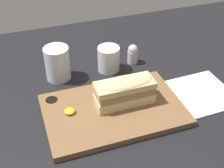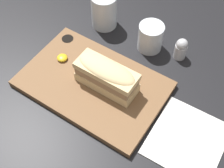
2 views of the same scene
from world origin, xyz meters
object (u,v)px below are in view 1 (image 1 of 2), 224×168
(sandwich, at_px, (125,90))
(wine_glass, at_px, (109,59))
(napkin, at_px, (202,93))
(salt_shaker, at_px, (133,54))
(water_glass, at_px, (58,65))
(serving_board, at_px, (113,110))

(sandwich, bearing_deg, wine_glass, 84.27)
(napkin, height_order, salt_shaker, salt_shaker)
(water_glass, bearing_deg, serving_board, -63.28)
(serving_board, bearing_deg, sandwich, 17.15)
(water_glass, bearing_deg, sandwich, -54.39)
(wine_glass, bearing_deg, salt_shaker, 9.14)
(serving_board, height_order, napkin, serving_board)
(serving_board, relative_size, salt_shaker, 5.61)
(serving_board, bearing_deg, napkin, -1.34)
(serving_board, bearing_deg, salt_shaker, 56.32)
(serving_board, distance_m, salt_shaker, 0.27)
(water_glass, height_order, salt_shaker, water_glass)
(serving_board, relative_size, water_glass, 3.51)
(serving_board, distance_m, wine_glass, 0.22)
(water_glass, distance_m, wine_glass, 0.17)
(sandwich, height_order, water_glass, water_glass)
(serving_board, relative_size, napkin, 2.01)
(water_glass, xyz_separation_m, napkin, (0.39, -0.22, -0.05))
(napkin, xyz_separation_m, salt_shaker, (-0.14, 0.23, 0.03))
(sandwich, xyz_separation_m, napkin, (0.25, -0.02, -0.06))
(water_glass, distance_m, salt_shaker, 0.26)
(serving_board, xyz_separation_m, sandwich, (0.04, 0.01, 0.05))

